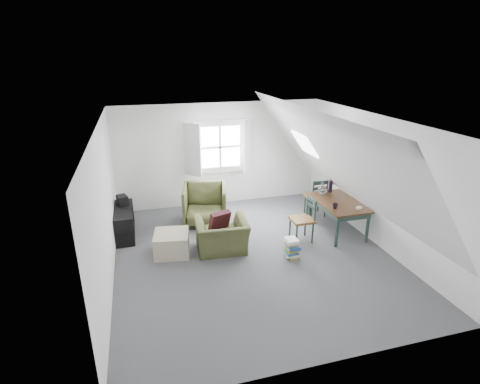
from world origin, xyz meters
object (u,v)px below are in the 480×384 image
object	(u,v)px
dining_chair_near	(303,219)
media_shelf	(124,224)
armchair_near	(222,250)
dining_chair_far	(316,197)
ottoman	(172,243)
armchair_far	(205,222)
dining_table	(338,206)
magazine_stack	(292,248)

from	to	relation	value
dining_chair_near	media_shelf	size ratio (longest dim) A/B	0.79
armchair_near	media_shelf	xyz separation A→B (m)	(-1.80, 1.13, 0.27)
armchair_near	dining_chair_far	bearing A→B (deg)	-153.76
armchair_near	media_shelf	distance (m)	2.14
armchair_near	ottoman	world-z (taller)	ottoman
armchair_far	dining_table	world-z (taller)	dining_table
armchair_far	media_shelf	size ratio (longest dim) A/B	0.83
media_shelf	magazine_stack	xyz separation A→B (m)	(3.00, -1.73, -0.08)
armchair_near	magazine_stack	bearing A→B (deg)	157.26
dining_chair_far	media_shelf	bearing A→B (deg)	-10.23
dining_chair_far	dining_chair_near	distance (m)	1.31
dining_table	dining_chair_far	xyz separation A→B (m)	(-0.06, 0.87, -0.12)
ottoman	dining_chair_near	xyz separation A→B (m)	(2.61, -0.16, 0.26)
ottoman	dining_table	bearing A→B (deg)	0.27
armchair_near	dining_chair_near	bearing A→B (deg)	-176.93
dining_chair_far	dining_chair_near	bearing A→B (deg)	43.88
magazine_stack	dining_chair_near	bearing A→B (deg)	50.47
magazine_stack	armchair_far	bearing A→B (deg)	122.95
armchair_far	dining_chair_near	size ratio (longest dim) A/B	1.05
dining_table	magazine_stack	world-z (taller)	dining_table
dining_chair_far	dining_chair_near	world-z (taller)	dining_chair_far
dining_chair_near	magazine_stack	bearing A→B (deg)	-58.08
ottoman	dining_chair_near	world-z (taller)	dining_chair_near
dining_table	dining_chair_far	size ratio (longest dim) A/B	1.51
armchair_far	media_shelf	xyz separation A→B (m)	(-1.73, -0.22, 0.27)
armchair_far	ottoman	bearing A→B (deg)	-113.30
armchair_near	armchair_far	distance (m)	1.36
ottoman	dining_table	size ratio (longest dim) A/B	0.46
dining_table	media_shelf	distance (m)	4.45
media_shelf	dining_chair_near	bearing A→B (deg)	-19.17
armchair_near	dining_table	xyz separation A→B (m)	(2.53, 0.15, 0.59)
armchair_far	dining_chair_near	bearing A→B (deg)	-26.52
media_shelf	magazine_stack	world-z (taller)	media_shelf
dining_chair_near	magazine_stack	size ratio (longest dim) A/B	2.45
media_shelf	magazine_stack	bearing A→B (deg)	-30.79
ottoman	media_shelf	size ratio (longest dim) A/B	0.55
dining_table	dining_chair_far	bearing A→B (deg)	94.64
armchair_near	dining_chair_near	xyz separation A→B (m)	(1.67, -0.02, 0.47)
armchair_near	dining_chair_far	distance (m)	2.71
ottoman	media_shelf	distance (m)	1.32
ottoman	magazine_stack	xyz separation A→B (m)	(2.13, -0.73, -0.03)
media_shelf	dining_table	bearing A→B (deg)	-13.57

